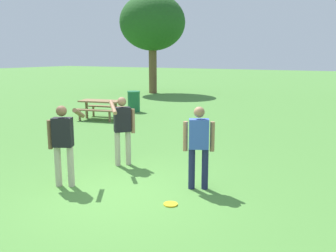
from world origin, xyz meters
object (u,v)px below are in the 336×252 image
person_thrower (199,142)px  picnic_table_near (101,105)px  frisbee (171,204)px  trash_can_beside_table (134,101)px  person_bystander (122,126)px  person_catcher (63,139)px  tree_tall_left (152,23)px

person_thrower → picnic_table_near: 8.82m
frisbee → trash_can_beside_table: (-6.82, 8.70, 0.47)m
person_thrower → trash_can_beside_table: bearing=131.8°
person_bystander → person_thrower: bearing=-14.3°
person_catcher → frisbee: bearing=4.8°
person_catcher → trash_can_beside_table: size_ratio=1.71×
trash_can_beside_table → person_bystander: bearing=-57.0°
person_bystander → tree_tall_left: tree_tall_left is taller
person_thrower → tree_tall_left: bearing=124.6°
trash_can_beside_table → frisbee: bearing=-51.9°
person_thrower → person_bystander: same height
person_thrower → trash_can_beside_table: 10.35m
trash_can_beside_table → tree_tall_left: size_ratio=0.15×
person_thrower → picnic_table_near: bearing=142.0°
picnic_table_near → tree_tall_left: 11.39m
person_thrower → person_catcher: (-2.41, -1.18, 0.02)m
frisbee → tree_tall_left: (-10.55, 16.37, 4.68)m
person_bystander → frisbee: (2.17, -1.55, -0.95)m
tree_tall_left → picnic_table_near: bearing=-69.7°
person_thrower → frisbee: bearing=-94.4°
frisbee → trash_can_beside_table: trash_can_beside_table is taller
tree_tall_left → person_bystander: bearing=-60.5°
person_bystander → trash_can_beside_table: size_ratio=1.71×
picnic_table_near → trash_can_beside_table: bearing=88.7°
tree_tall_left → frisbee: bearing=-57.2°
frisbee → tree_tall_left: bearing=122.8°
person_bystander → picnic_table_near: (-4.70, 4.85, -0.40)m
person_bystander → frisbee: size_ratio=6.48×
picnic_table_near → person_catcher: bearing=-55.5°
trash_can_beside_table → tree_tall_left: bearing=115.9°
picnic_table_near → tree_tall_left: tree_tall_left is taller
person_bystander → picnic_table_near: bearing=134.1°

